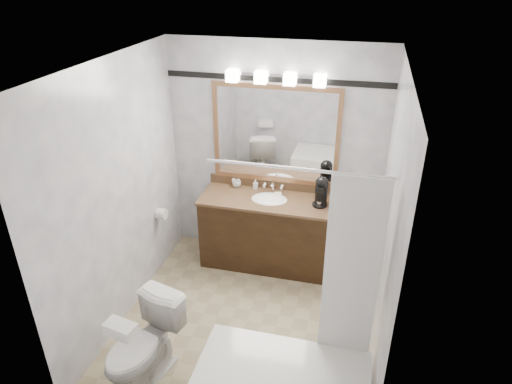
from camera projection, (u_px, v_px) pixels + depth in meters
room at (245, 212)px, 3.95m from camera, size 2.42×2.62×2.52m
vanity at (269, 230)px, 5.20m from camera, size 1.53×0.58×0.97m
mirror at (275, 135)px, 4.95m from camera, size 1.40×0.04×1.10m
vanity_light_bar at (275, 78)px, 4.61m from camera, size 1.02×0.14×0.12m
accent_stripe at (277, 79)px, 4.68m from camera, size 2.40×0.01×0.06m
tp_roll at (161, 214)px, 5.02m from camera, size 0.11×0.12×0.12m
toilet at (142, 347)px, 3.74m from camera, size 0.59×0.81×0.75m
tissue_box at (121, 329)px, 3.33m from camera, size 0.26×0.17×0.10m
coffee_maker at (321, 190)px, 4.85m from camera, size 0.16×0.20×0.31m
cup_left at (237, 184)px, 5.26m from camera, size 0.13×0.13×0.08m
cup_right at (236, 183)px, 5.28m from camera, size 0.12×0.12×0.09m
soap_bottle_a at (256, 184)px, 5.21m from camera, size 0.05×0.05×0.11m
soap_bar at (278, 194)px, 5.09m from camera, size 0.09×0.07×0.03m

